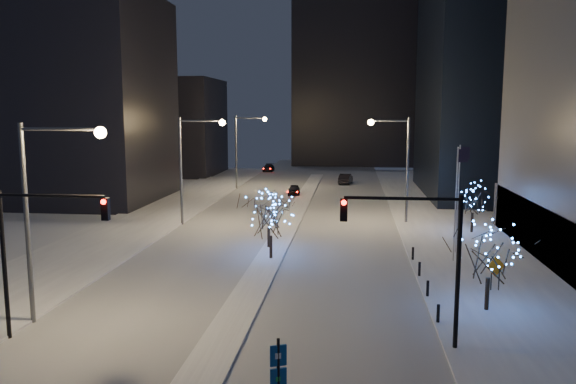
# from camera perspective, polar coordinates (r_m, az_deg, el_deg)

# --- Properties ---
(ground) EXTENTS (160.00, 160.00, 0.00)m
(ground) POSITION_cam_1_polar(r_m,az_deg,el_deg) (26.29, -7.08, -15.49)
(ground) COLOR white
(ground) RESTS_ON ground
(road) EXTENTS (20.00, 130.00, 0.02)m
(road) POSITION_cam_1_polar(r_m,az_deg,el_deg) (59.61, 0.85, -2.01)
(road) COLOR #B6BBC6
(road) RESTS_ON ground
(median) EXTENTS (2.00, 80.00, 0.15)m
(median) POSITION_cam_1_polar(r_m,az_deg,el_deg) (54.71, 0.32, -2.86)
(median) COLOR white
(median) RESTS_ON ground
(east_sidewalk) EXTENTS (10.00, 90.00, 0.15)m
(east_sidewalk) POSITION_cam_1_polar(r_m,az_deg,el_deg) (45.55, 18.07, -5.52)
(east_sidewalk) COLOR white
(east_sidewalk) RESTS_ON ground
(west_sidewalk) EXTENTS (8.00, 90.00, 0.15)m
(west_sidewalk) POSITION_cam_1_polar(r_m,az_deg,el_deg) (48.83, -17.63, -4.60)
(west_sidewalk) COLOR white
(west_sidewalk) RESTS_ON ground
(filler_west_near) EXTENTS (22.00, 18.00, 24.00)m
(filler_west_near) POSITION_cam_1_polar(r_m,az_deg,el_deg) (71.87, -21.79, 8.75)
(filler_west_near) COLOR black
(filler_west_near) RESTS_ON ground
(filler_west_far) EXTENTS (18.00, 16.00, 16.00)m
(filler_west_far) POSITION_cam_1_polar(r_m,az_deg,el_deg) (98.69, -12.33, 6.49)
(filler_west_far) COLOR black
(filler_west_far) RESTS_ON ground
(horizon_block) EXTENTS (24.00, 14.00, 42.00)m
(horizon_block) POSITION_cam_1_polar(r_m,az_deg,el_deg) (115.86, 6.81, 13.27)
(horizon_block) COLOR black
(horizon_block) RESTS_ON ground
(street_lamp_w_near) EXTENTS (4.40, 0.56, 10.00)m
(street_lamp_w_near) POSITION_cam_1_polar(r_m,az_deg,el_deg) (29.64, -23.40, -0.32)
(street_lamp_w_near) COLOR #595E66
(street_lamp_w_near) RESTS_ON ground
(street_lamp_w_mid) EXTENTS (4.40, 0.56, 10.00)m
(street_lamp_w_mid) POSITION_cam_1_polar(r_m,az_deg,el_deg) (52.66, -9.77, 3.65)
(street_lamp_w_mid) COLOR #595E66
(street_lamp_w_mid) RESTS_ON ground
(street_lamp_w_far) EXTENTS (4.40, 0.56, 10.00)m
(street_lamp_w_far) POSITION_cam_1_polar(r_m,az_deg,el_deg) (76.92, -4.53, 5.12)
(street_lamp_w_far) COLOR #595E66
(street_lamp_w_far) RESTS_ON ground
(street_lamp_east) EXTENTS (3.90, 0.56, 10.00)m
(street_lamp_east) POSITION_cam_1_polar(r_m,az_deg,el_deg) (53.71, 11.11, 3.65)
(street_lamp_east) COLOR #595E66
(street_lamp_east) RESTS_ON ground
(traffic_signal_west) EXTENTS (5.26, 0.43, 7.00)m
(traffic_signal_west) POSITION_cam_1_polar(r_m,az_deg,el_deg) (27.99, -24.36, -4.46)
(traffic_signal_west) COLOR black
(traffic_signal_west) RESTS_ON ground
(traffic_signal_east) EXTENTS (5.26, 0.43, 7.00)m
(traffic_signal_east) POSITION_cam_1_polar(r_m,az_deg,el_deg) (25.24, 13.51, -5.26)
(traffic_signal_east) COLOR black
(traffic_signal_east) RESTS_ON ground
(flagpoles) EXTENTS (1.35, 2.60, 8.00)m
(flagpoles) POSITION_cam_1_polar(r_m,az_deg,el_deg) (41.72, 16.90, -0.09)
(flagpoles) COLOR silver
(flagpoles) RESTS_ON east_sidewalk
(bollards) EXTENTS (0.16, 12.16, 0.90)m
(bollards) POSITION_cam_1_polar(r_m,az_deg,el_deg) (35.10, 13.59, -8.50)
(bollards) COLOR black
(bollards) RESTS_ON east_sidewalk
(car_near) EXTENTS (1.79, 3.91, 1.30)m
(car_near) POSITION_cam_1_polar(r_m,az_deg,el_deg) (71.47, 0.61, 0.20)
(car_near) COLOR black
(car_near) RESTS_ON ground
(car_mid) EXTENTS (2.16, 4.68, 1.49)m
(car_mid) POSITION_cam_1_polar(r_m,az_deg,el_deg) (83.28, 5.88, 1.35)
(car_mid) COLOR black
(car_mid) RESTS_ON ground
(car_far) EXTENTS (1.90, 4.44, 1.27)m
(car_far) POSITION_cam_1_polar(r_m,az_deg,el_deg) (100.18, -1.98, 2.47)
(car_far) COLOR black
(car_far) RESTS_ON ground
(holiday_tree_median_near) EXTENTS (4.45, 4.45, 4.91)m
(holiday_tree_median_near) POSITION_cam_1_polar(r_m,az_deg,el_deg) (39.77, -1.77, -2.37)
(holiday_tree_median_near) COLOR black
(holiday_tree_median_near) RESTS_ON median
(holiday_tree_median_far) EXTENTS (3.86, 3.86, 4.11)m
(holiday_tree_median_far) POSITION_cam_1_polar(r_m,az_deg,el_deg) (43.13, -1.99, -2.11)
(holiday_tree_median_far) COLOR black
(holiday_tree_median_far) RESTS_ON median
(holiday_tree_plaza_near) EXTENTS (4.33, 4.33, 4.72)m
(holiday_tree_plaza_near) POSITION_cam_1_polar(r_m,az_deg,el_deg) (31.24, 19.76, -5.83)
(holiday_tree_plaza_near) COLOR black
(holiday_tree_plaza_near) RESTS_ON east_sidewalk
(holiday_tree_plaza_far) EXTENTS (3.23, 3.23, 4.30)m
(holiday_tree_plaza_far) POSITION_cam_1_polar(r_m,az_deg,el_deg) (51.05, 18.29, -0.72)
(holiday_tree_plaza_far) COLOR black
(holiday_tree_plaza_far) RESTS_ON east_sidewalk
(wayfinding_sign) EXTENTS (0.54, 0.27, 3.14)m
(wayfinding_sign) POSITION_cam_1_polar(r_m,az_deg,el_deg) (19.53, -0.99, -17.95)
(wayfinding_sign) COLOR black
(wayfinding_sign) RESTS_ON ground
(construction_sign) EXTENTS (1.16, 0.51, 2.05)m
(construction_sign) POSITION_cam_1_polar(r_m,az_deg,el_deg) (35.21, 20.34, -7.41)
(construction_sign) COLOR black
(construction_sign) RESTS_ON east_sidewalk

